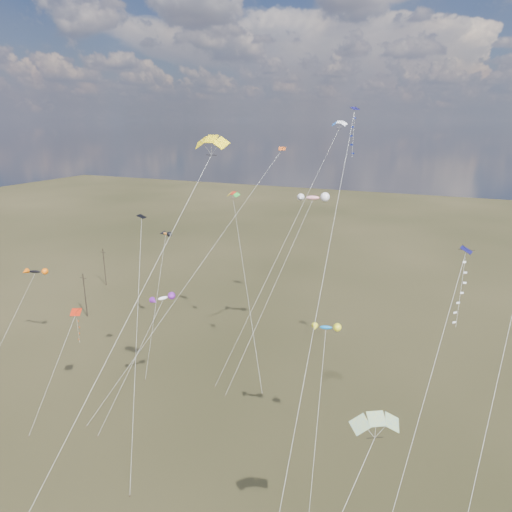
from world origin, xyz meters
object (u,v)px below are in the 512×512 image
at_px(parafoil_yellow, 210,141).
at_px(novelty_black_orange, 35,272).
at_px(utility_pole_near, 85,295).
at_px(utility_pole_far, 104,267).

bearing_deg(parafoil_yellow, novelty_black_orange, 162.58).
distance_m(utility_pole_near, novelty_black_orange, 14.58).
relative_size(utility_pole_far, parafoil_yellow, 0.24).
distance_m(utility_pole_far, parafoil_yellow, 65.79).
xyz_separation_m(utility_pole_near, utility_pole_far, (-8.00, 14.00, 0.00)).
bearing_deg(utility_pole_near, novelty_black_orange, -76.70).
bearing_deg(parafoil_yellow, utility_pole_far, 141.64).
bearing_deg(utility_pole_near, utility_pole_far, 119.74).
bearing_deg(utility_pole_far, novelty_black_orange, -67.28).
bearing_deg(novelty_black_orange, utility_pole_far, 112.72).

